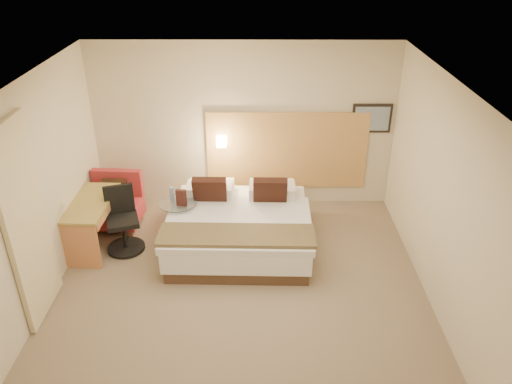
{
  "coord_description": "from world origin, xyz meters",
  "views": [
    {
      "loc": [
        0.25,
        -4.99,
        4.17
      ],
      "look_at": [
        0.21,
        0.72,
        1.12
      ],
      "focal_mm": 35.0,
      "sensor_mm": 36.0,
      "label": 1
    }
  ],
  "objects_px": {
    "bed": "(239,226)",
    "side_table": "(179,219)",
    "desk": "(94,211)",
    "lounge_chair": "(115,205)",
    "desk_chair": "(123,225)"
  },
  "relations": [
    {
      "from": "bed",
      "to": "side_table",
      "type": "xyz_separation_m",
      "value": [
        -0.9,
        0.15,
        0.03
      ]
    },
    {
      "from": "bed",
      "to": "desk",
      "type": "height_order",
      "value": "bed"
    },
    {
      "from": "lounge_chair",
      "to": "desk_chair",
      "type": "xyz_separation_m",
      "value": [
        0.29,
        -0.68,
        0.06
      ]
    },
    {
      "from": "lounge_chair",
      "to": "desk_chair",
      "type": "bearing_deg",
      "value": -66.81
    },
    {
      "from": "bed",
      "to": "lounge_chair",
      "type": "xyz_separation_m",
      "value": [
        -1.96,
        0.59,
        0.01
      ]
    },
    {
      "from": "bed",
      "to": "desk",
      "type": "distance_m",
      "value": 2.1
    },
    {
      "from": "bed",
      "to": "lounge_chair",
      "type": "relative_size",
      "value": 2.5
    },
    {
      "from": "bed",
      "to": "lounge_chair",
      "type": "bearing_deg",
      "value": 163.36
    },
    {
      "from": "bed",
      "to": "lounge_chair",
      "type": "distance_m",
      "value": 2.04
    },
    {
      "from": "side_table",
      "to": "desk_chair",
      "type": "distance_m",
      "value": 0.81
    },
    {
      "from": "side_table",
      "to": "desk",
      "type": "height_order",
      "value": "desk"
    },
    {
      "from": "side_table",
      "to": "desk_chair",
      "type": "height_order",
      "value": "desk_chair"
    },
    {
      "from": "lounge_chair",
      "to": "desk",
      "type": "bearing_deg",
      "value": -101.02
    },
    {
      "from": "side_table",
      "to": "desk",
      "type": "bearing_deg",
      "value": -171.27
    },
    {
      "from": "bed",
      "to": "desk_chair",
      "type": "xyz_separation_m",
      "value": [
        -1.67,
        -0.1,
        0.07
      ]
    }
  ]
}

